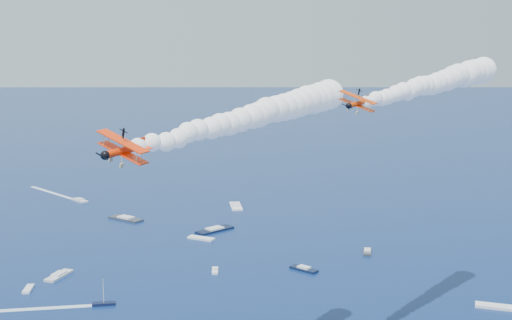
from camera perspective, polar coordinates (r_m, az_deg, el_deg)
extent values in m
cube|color=black|center=(190.54, -12.42, -11.48)|extent=(6.11, 2.22, 0.70)
cube|color=silver|center=(308.76, -14.32, -3.25)|extent=(7.69, 9.53, 0.70)
cube|color=#0D1932|center=(212.76, 3.97, -8.96)|extent=(7.81, 8.82, 0.70)
cube|color=white|center=(211.40, -3.39, -9.08)|extent=(2.75, 5.92, 0.70)
cube|color=white|center=(194.83, 19.15, -11.33)|extent=(10.66, 8.06, 0.70)
cube|color=white|center=(244.43, -4.53, -6.44)|extent=(9.57, 8.29, 0.70)
cube|color=white|center=(289.23, -1.67, -3.82)|extent=(5.38, 13.81, 0.70)
cube|color=black|center=(254.42, -3.42, -5.77)|extent=(15.18, 11.66, 0.70)
cube|color=#303641|center=(274.11, -10.67, -4.77)|extent=(13.50, 13.79, 0.70)
cube|color=silver|center=(214.87, -15.92, -9.14)|extent=(8.13, 10.74, 0.70)
cube|color=#313641|center=(231.75, 9.16, -7.47)|extent=(5.44, 8.43, 0.70)
cube|color=white|center=(206.54, -18.24, -10.05)|extent=(2.79, 6.59, 0.70)
cube|color=white|center=(193.36, -19.08, -11.59)|extent=(38.05, 3.86, 0.04)
cube|color=white|center=(329.00, -16.45, -2.60)|extent=(22.54, 32.86, 0.04)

